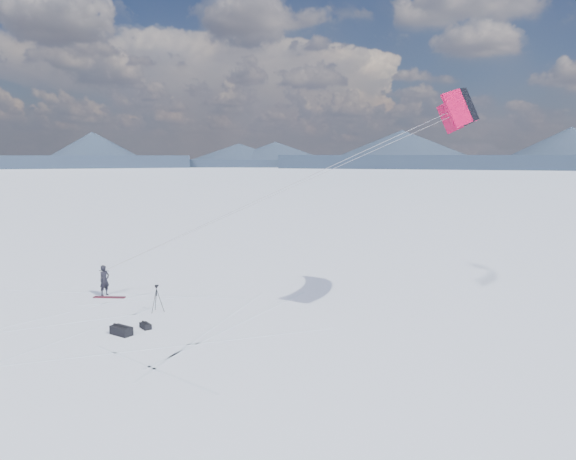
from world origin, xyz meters
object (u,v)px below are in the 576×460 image
Objects in this scene: snowkiter at (105,295)px; gear_bag_a at (121,330)px; tripod at (157,294)px; snowboard at (109,297)px; gear_bag_b at (145,326)px.

gear_bag_a is (5.58, -4.21, 0.19)m from snowkiter.
tripod is (4.48, -0.96, 0.82)m from snowkiter.
gear_bag_a reaches higher than snowboard.
gear_bag_b reaches higher than snowboard.
tripod is at bearing -97.62° from snowkiter.
tripod is (3.94, -0.74, 0.80)m from snowboard.
gear_bag_b is at bearing 82.13° from gear_bag_a.
snowboard is at bearing 141.75° from tripod.
gear_bag_b is (0.24, 1.11, -0.06)m from gear_bag_a.
gear_bag_b is (5.28, -2.89, 0.10)m from snowboard.
gear_bag_a is (5.04, -4.00, 0.16)m from snowboard.
snowboard is at bearing -107.14° from snowkiter.
gear_bag_a is at bearing -98.91° from tripod.
gear_bag_b is at bearing -113.65° from snowkiter.
snowboard is 1.27× the size of tripod.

